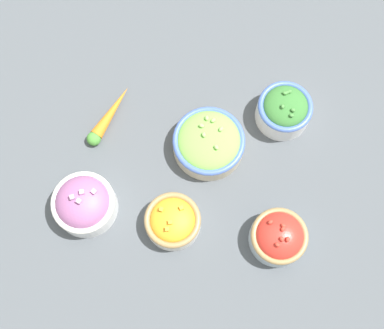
{
  "coord_description": "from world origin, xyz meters",
  "views": [
    {
      "loc": [
        0.04,
        -0.31,
        1.06
      ],
      "look_at": [
        0.0,
        0.0,
        0.03
      ],
      "focal_mm": 50.0,
      "sensor_mm": 36.0,
      "label": 1
    }
  ],
  "objects_px": {
    "bowl_lettuce": "(209,142)",
    "loose_carrot": "(108,117)",
    "bowl_squash": "(173,221)",
    "bowl_broccoli": "(284,109)",
    "bowl_cherry_tomatoes": "(279,237)",
    "bowl_red_onion": "(84,204)"
  },
  "relations": [
    {
      "from": "bowl_lettuce",
      "to": "loose_carrot",
      "type": "xyz_separation_m",
      "value": [
        -0.22,
        0.03,
        -0.02
      ]
    },
    {
      "from": "bowl_squash",
      "to": "loose_carrot",
      "type": "bearing_deg",
      "value": 129.42
    },
    {
      "from": "bowl_lettuce",
      "to": "bowl_squash",
      "type": "relative_size",
      "value": 1.33
    },
    {
      "from": "bowl_red_onion",
      "to": "bowl_broccoli",
      "type": "xyz_separation_m",
      "value": [
        0.37,
        0.25,
        -0.0
      ]
    },
    {
      "from": "bowl_lettuce",
      "to": "bowl_cherry_tomatoes",
      "type": "distance_m",
      "value": 0.24
    },
    {
      "from": "bowl_broccoli",
      "to": "bowl_cherry_tomatoes",
      "type": "relative_size",
      "value": 1.02
    },
    {
      "from": "bowl_broccoli",
      "to": "loose_carrot",
      "type": "relative_size",
      "value": 0.78
    },
    {
      "from": "bowl_squash",
      "to": "bowl_cherry_tomatoes",
      "type": "distance_m",
      "value": 0.21
    },
    {
      "from": "bowl_cherry_tomatoes",
      "to": "bowl_broccoli",
      "type": "bearing_deg",
      "value": 92.7
    },
    {
      "from": "bowl_lettuce",
      "to": "bowl_broccoli",
      "type": "bearing_deg",
      "value": 31.65
    },
    {
      "from": "bowl_squash",
      "to": "bowl_cherry_tomatoes",
      "type": "xyz_separation_m",
      "value": [
        0.21,
        -0.0,
        0.0
      ]
    },
    {
      "from": "bowl_broccoli",
      "to": "bowl_cherry_tomatoes",
      "type": "height_order",
      "value": "bowl_broccoli"
    },
    {
      "from": "loose_carrot",
      "to": "bowl_broccoli",
      "type": "bearing_deg",
      "value": -59.0
    },
    {
      "from": "bowl_squash",
      "to": "bowl_cherry_tomatoes",
      "type": "height_order",
      "value": "bowl_cherry_tomatoes"
    },
    {
      "from": "bowl_red_onion",
      "to": "bowl_squash",
      "type": "bearing_deg",
      "value": -2.87
    },
    {
      "from": "bowl_lettuce",
      "to": "loose_carrot",
      "type": "relative_size",
      "value": 1.02
    },
    {
      "from": "bowl_red_onion",
      "to": "bowl_lettuce",
      "type": "bearing_deg",
      "value": 35.53
    },
    {
      "from": "bowl_squash",
      "to": "loose_carrot",
      "type": "relative_size",
      "value": 0.77
    },
    {
      "from": "bowl_red_onion",
      "to": "loose_carrot",
      "type": "height_order",
      "value": "bowl_red_onion"
    },
    {
      "from": "bowl_squash",
      "to": "bowl_broccoli",
      "type": "relative_size",
      "value": 0.98
    },
    {
      "from": "bowl_broccoli",
      "to": "bowl_lettuce",
      "type": "bearing_deg",
      "value": -148.35
    },
    {
      "from": "bowl_lettuce",
      "to": "loose_carrot",
      "type": "distance_m",
      "value": 0.22
    }
  ]
}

